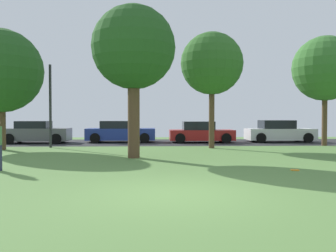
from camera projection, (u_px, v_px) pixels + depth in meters
ground_plane at (173, 194)px, 7.82m from camera, size 44.00×44.00×0.00m
road_strip at (160, 142)px, 23.80m from camera, size 44.00×6.40×0.01m
oak_tree_left at (0, 71)px, 18.36m from camera, size 4.24×4.24×6.12m
maple_tree_far at (134, 48)px, 14.69m from camera, size 3.40×3.40×6.19m
oak_tree_right at (212, 64)px, 19.30m from camera, size 3.32×3.32×6.17m
maple_tree_near at (325, 69)px, 20.98m from camera, size 3.73×3.73×6.34m
frisbee_disc at (295, 170)px, 11.32m from camera, size 0.27×0.27×0.03m
parked_car_grey at (36, 133)px, 23.15m from camera, size 4.08×1.93×1.41m
parked_car_blue at (120, 132)px, 24.04m from camera, size 4.49×2.05×1.40m
parked_car_red at (201, 133)px, 23.81m from camera, size 4.17×2.09×1.37m
parked_car_white at (279, 132)px, 24.22m from camera, size 4.39×2.06×1.45m
street_lamp_post at (50, 106)px, 19.71m from camera, size 0.14×0.14×4.50m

